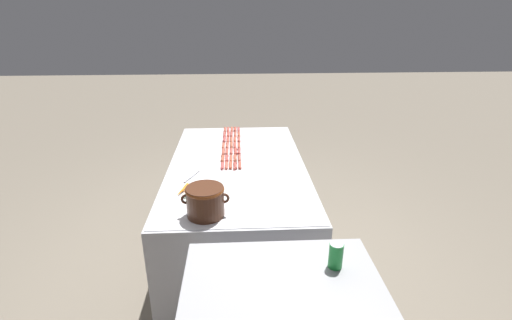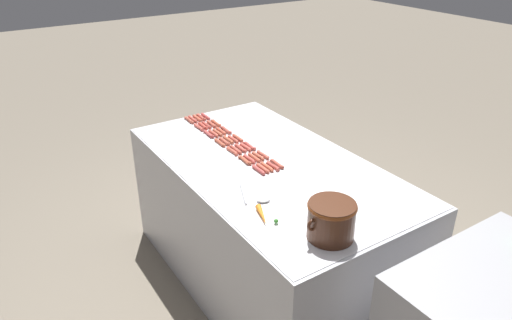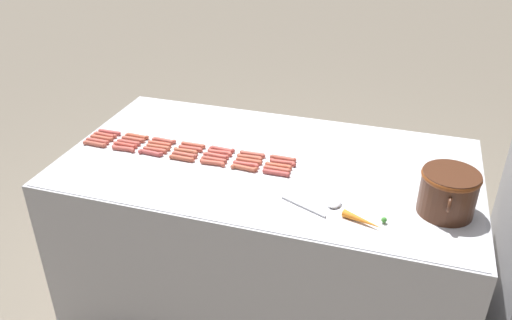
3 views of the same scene
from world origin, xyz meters
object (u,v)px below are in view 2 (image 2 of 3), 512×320
at_px(hot_dog_33, 245,160).
at_px(hot_dog_28, 189,120).
at_px(hot_dog_4, 250,146).
at_px(hot_dog_11, 246,147).
at_px(hot_dog_14, 197,118).
at_px(hot_dog_22, 203,126).
at_px(hot_dog_0, 206,116).
at_px(hot_dog_6, 277,164).
at_px(hot_dog_10, 233,139).
at_px(hot_dog_19, 254,158).
at_px(hot_dog_5, 263,155).
at_px(hot_dog_18, 240,148).
at_px(serving_spoon, 256,198).
at_px(hot_dog_15, 207,125).
at_px(hot_dog_7, 201,117).
at_px(bean_pot, 331,218).
at_px(hot_dog_27, 263,168).
at_px(hot_dog_32, 232,151).
at_px(hot_dog_16, 218,132).
at_px(hot_dog_12, 258,156).
at_px(hot_dog_9, 221,131).
at_px(hot_dog_25, 236,150).
at_px(hot_dog_8, 211,124).
at_px(hot_dog_1, 216,123).
at_px(hot_dog_24, 224,141).
at_px(hot_dog_2, 226,130).
at_px(hot_dog_31, 220,143).
at_px(hot_dog_17, 228,140).
at_px(hot_dog_34, 259,170).
at_px(hot_dog_21, 193,119).
at_px(hot_dog_26, 249,159).
at_px(hot_dog_13, 273,166).
at_px(carrot, 263,216).
at_px(hot_dog_23, 213,133).
at_px(hot_dog_3, 238,138).
at_px(hot_dog_30, 209,134).

bearing_deg(hot_dog_33, hot_dog_28, -90.11).
xyz_separation_m(hot_dog_4, hot_dog_11, (0.03, 0.00, 0.00)).
distance_m(hot_dog_14, hot_dog_22, 0.16).
bearing_deg(hot_dog_0, hot_dog_28, -0.25).
xyz_separation_m(hot_dog_6, hot_dog_10, (0.04, -0.46, 0.00)).
distance_m(hot_dog_10, hot_dog_19, 0.31).
xyz_separation_m(hot_dog_5, hot_dog_18, (0.07, -0.16, 0.00)).
bearing_deg(serving_spoon, hot_dog_15, -103.33).
bearing_deg(hot_dog_7, hot_dog_14, 1.77).
distance_m(bean_pot, serving_spoon, 0.49).
bearing_deg(hot_dog_27, hot_dog_32, -83.86).
height_order(hot_dog_6, hot_dog_18, same).
bearing_deg(bean_pot, hot_dog_16, -95.92).
height_order(hot_dog_12, hot_dog_15, same).
distance_m(hot_dog_4, hot_dog_19, 0.18).
bearing_deg(hot_dog_11, hot_dog_4, -178.96).
height_order(hot_dog_12, hot_dog_14, same).
distance_m(hot_dog_9, serving_spoon, 0.93).
height_order(hot_dog_11, hot_dog_27, same).
distance_m(hot_dog_25, bean_pot, 1.05).
relative_size(hot_dog_9, hot_dog_15, 1.00).
distance_m(hot_dog_8, hot_dog_33, 0.64).
height_order(hot_dog_1, hot_dog_8, same).
height_order(hot_dog_6, hot_dog_24, same).
bearing_deg(hot_dog_2, hot_dog_1, -90.61).
bearing_deg(hot_dog_15, hot_dog_27, 87.63).
xyz_separation_m(hot_dog_33, serving_spoon, (0.18, 0.41, -0.00)).
relative_size(hot_dog_6, hot_dog_31, 1.00).
bearing_deg(hot_dog_16, hot_dog_28, -78.31).
height_order(hot_dog_15, hot_dog_27, same).
distance_m(hot_dog_0, hot_dog_17, 0.47).
height_order(hot_dog_9, serving_spoon, hot_dog_9).
height_order(hot_dog_4, hot_dog_14, same).
bearing_deg(hot_dog_0, hot_dog_34, 81.69).
relative_size(hot_dog_6, hot_dog_21, 1.00).
height_order(hot_dog_7, hot_dog_26, same).
xyz_separation_m(hot_dog_13, hot_dog_27, (0.07, -0.01, 0.00)).
relative_size(hot_dog_33, carrot, 0.74).
relative_size(hot_dog_16, bean_pot, 0.46).
relative_size(hot_dog_33, serving_spoon, 0.50).
relative_size(hot_dog_12, hot_dog_13, 1.00).
distance_m(hot_dog_33, serving_spoon, 0.45).
bearing_deg(hot_dog_23, hot_dog_2, -178.52).
height_order(hot_dog_10, hot_dog_26, same).
relative_size(hot_dog_3, hot_dog_30, 1.00).
bearing_deg(hot_dog_23, hot_dog_33, 85.69).
bearing_deg(hot_dog_26, hot_dog_28, -87.59).
bearing_deg(hot_dog_19, bean_pot, 80.83).
bearing_deg(hot_dog_18, hot_dog_26, 77.91).
relative_size(hot_dog_9, hot_dog_31, 1.00).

